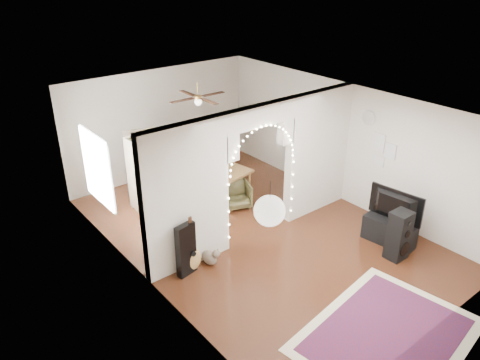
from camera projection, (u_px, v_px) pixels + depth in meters
floor at (257, 232)px, 9.57m from camera, size 7.50×7.50×0.00m
ceiling at (260, 105)px, 8.39m from camera, size 5.00×7.50×0.02m
wall_back at (160, 123)px, 11.62m from camera, size 5.00×0.02×2.70m
wall_front at (438, 264)px, 6.35m from camera, size 5.00×0.02×2.70m
wall_left at (142, 213)px, 7.58m from camera, size 0.02×7.50×2.70m
wall_right at (344, 143)px, 10.39m from camera, size 0.02×7.50×2.70m
divider_wall at (258, 169)px, 8.95m from camera, size 5.00×0.20×2.70m
fairy_lights at (263, 165)px, 8.80m from camera, size 1.64×0.04×1.60m
window at (97, 169)px, 8.79m from camera, size 0.04×1.20×1.40m
wall_clock at (369, 118)px, 9.63m from camera, size 0.03×0.31×0.31m
picture_frames at (382, 150)px, 9.61m from camera, size 0.02×0.50×0.70m
paper_lantern at (270, 211)px, 5.84m from camera, size 0.40×0.40×0.40m
ceiling_fan at (198, 97)px, 9.93m from camera, size 1.10×1.10×0.30m
area_rug at (388, 335)px, 6.99m from camera, size 2.96×2.38×0.02m
guitar_case at (186, 250)px, 8.13m from camera, size 0.40×0.20×1.01m
acoustic_guitar at (192, 252)px, 8.24m from camera, size 0.38×0.14×0.95m
tabby_cat at (210, 257)px, 8.55m from camera, size 0.35×0.52×0.35m
floor_speaker at (399, 235)px, 8.59m from camera, size 0.38×0.34×0.97m
media_console at (389, 232)px, 9.13m from camera, size 0.52×1.04×0.50m
tv at (393, 207)px, 8.89m from camera, size 0.28×1.08×0.62m
bookcase at (164, 166)px, 10.51m from camera, size 1.70×0.98×1.70m
dining_table at (223, 176)px, 10.41m from camera, size 1.31×0.97×0.76m
flower_vase at (223, 169)px, 10.33m from camera, size 0.21×0.21×0.19m
dining_chair_left at (236, 195)px, 10.46m from camera, size 0.78×0.79×0.56m
dining_chair_right at (214, 171)px, 11.68m from camera, size 0.61×0.62×0.50m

